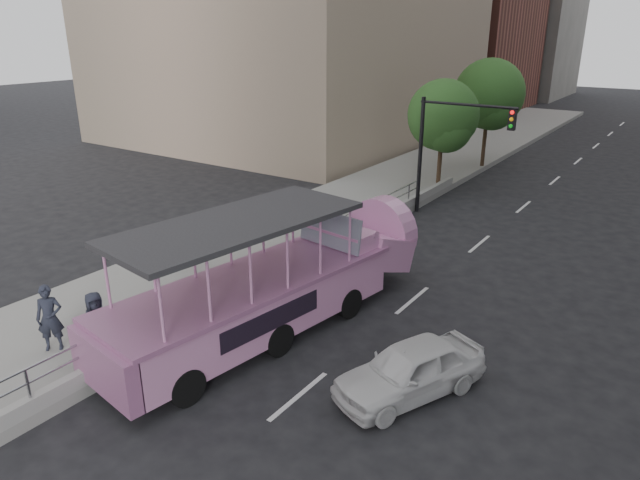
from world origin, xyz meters
TOP-DOWN VIEW (x-y plane):
  - ground at (0.00, 0.00)m, footprint 160.00×160.00m
  - sidewalk at (-5.75, 10.00)m, footprint 5.50×80.00m
  - kerb_wall at (-3.12, 2.00)m, footprint 0.24×30.00m
  - guardrail at (-3.12, 2.00)m, footprint 0.07×22.00m
  - duck_boat at (-1.45, 0.49)m, footprint 4.03×10.78m
  - car at (3.05, -0.45)m, footprint 2.93×4.06m
  - pedestrian_near at (-5.10, -4.26)m, footprint 0.75×0.76m
  - pedestrian_mid at (-6.69, 1.41)m, footprint 0.88×0.98m
  - pedestrian_far at (-3.93, -3.72)m, footprint 0.77×0.95m
  - parking_sign at (-2.58, 3.57)m, footprint 0.08×0.59m
  - traffic_signal at (-1.70, 12.50)m, footprint 4.20×0.32m
  - street_tree_near at (-3.30, 15.93)m, footprint 3.52×3.52m
  - street_tree_far at (-3.10, 21.93)m, footprint 3.97×3.97m
  - midrise_stone_b at (-16.00, 64.00)m, footprint 16.00×14.00m

SIDE VIEW (x-z plane):
  - ground at x=0.00m, z-range 0.00..0.00m
  - sidewalk at x=-5.75m, z-range 0.00..0.30m
  - kerb_wall at x=-3.12m, z-range 0.30..0.66m
  - car at x=3.05m, z-range 0.00..1.28m
  - pedestrian_mid at x=-6.69m, z-range 0.30..1.96m
  - pedestrian_far at x=-3.93m, z-range 0.30..1.98m
  - guardrail at x=-3.12m, z-range 0.79..1.50m
  - pedestrian_near at x=-5.10m, z-range 0.30..2.07m
  - duck_boat at x=-1.45m, z-range -0.45..3.05m
  - parking_sign at x=-2.58m, z-range 0.35..2.96m
  - traffic_signal at x=-1.70m, z-range 0.90..6.10m
  - street_tree_near at x=-3.30m, z-range 0.96..6.68m
  - street_tree_far at x=-3.10m, z-range 1.08..7.53m
  - midrise_stone_b at x=-16.00m, z-range 0.00..20.00m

